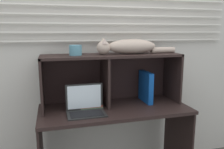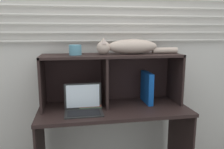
{
  "view_description": "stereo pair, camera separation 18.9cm",
  "coord_description": "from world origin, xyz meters",
  "px_view_note": "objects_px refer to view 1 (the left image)",
  "views": [
    {
      "loc": [
        -0.54,
        -1.65,
        1.45
      ],
      "look_at": [
        0.0,
        0.33,
        1.06
      ],
      "focal_mm": 36.2,
      "sensor_mm": 36.0,
      "label": 1
    },
    {
      "loc": [
        -0.35,
        -1.7,
        1.45
      ],
      "look_at": [
        0.0,
        0.33,
        1.06
      ],
      "focal_mm": 36.2,
      "sensor_mm": 36.0,
      "label": 2
    }
  ],
  "objects_px": {
    "book_stack": "(90,104)",
    "small_basket": "(76,50)",
    "binder_upright": "(146,87)",
    "laptop": "(86,107)",
    "cat": "(129,47)"
  },
  "relations": [
    {
      "from": "book_stack",
      "to": "small_basket",
      "type": "relative_size",
      "value": 2.06
    },
    {
      "from": "small_basket",
      "to": "laptop",
      "type": "bearing_deg",
      "value": -72.67
    },
    {
      "from": "book_stack",
      "to": "cat",
      "type": "bearing_deg",
      "value": 0.12
    },
    {
      "from": "laptop",
      "to": "binder_upright",
      "type": "bearing_deg",
      "value": 15.21
    },
    {
      "from": "cat",
      "to": "binder_upright",
      "type": "height_order",
      "value": "cat"
    },
    {
      "from": "laptop",
      "to": "book_stack",
      "type": "height_order",
      "value": "laptop"
    },
    {
      "from": "cat",
      "to": "binder_upright",
      "type": "distance_m",
      "value": 0.43
    },
    {
      "from": "binder_upright",
      "to": "small_basket",
      "type": "bearing_deg",
      "value": 180.0
    },
    {
      "from": "book_stack",
      "to": "small_basket",
      "type": "bearing_deg",
      "value": 179.6
    },
    {
      "from": "binder_upright",
      "to": "laptop",
      "type": "bearing_deg",
      "value": -164.79
    },
    {
      "from": "binder_upright",
      "to": "small_basket",
      "type": "distance_m",
      "value": 0.77
    },
    {
      "from": "binder_upright",
      "to": "small_basket",
      "type": "height_order",
      "value": "small_basket"
    },
    {
      "from": "binder_upright",
      "to": "small_basket",
      "type": "xyz_separation_m",
      "value": [
        -0.67,
        0.0,
        0.37
      ]
    },
    {
      "from": "cat",
      "to": "small_basket",
      "type": "bearing_deg",
      "value": 180.0
    },
    {
      "from": "book_stack",
      "to": "binder_upright",
      "type": "bearing_deg",
      "value": 0.08
    }
  ]
}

